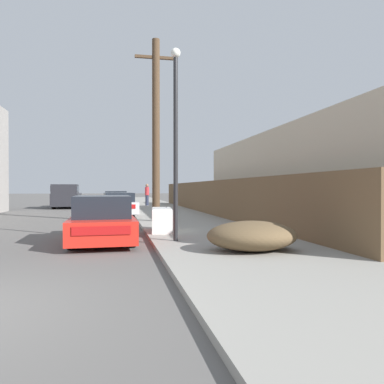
% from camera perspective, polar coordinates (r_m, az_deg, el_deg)
% --- Properties ---
extents(sidewalk_curb, '(4.20, 63.00, 0.12)m').
position_cam_1_polar(sidewalk_curb, '(28.51, -5.32, -2.38)').
color(sidewalk_curb, gray).
rests_on(sidewalk_curb, ground).
extents(discarded_fridge, '(0.78, 1.74, 0.78)m').
position_cam_1_polar(discarded_fridge, '(12.29, -4.64, -4.23)').
color(discarded_fridge, white).
rests_on(discarded_fridge, sidewalk_curb).
extents(parked_sports_car_red, '(1.83, 4.36, 1.32)m').
position_cam_1_polar(parked_sports_car_red, '(11.00, -13.47, -4.30)').
color(parked_sports_car_red, red).
rests_on(parked_sports_car_red, ground).
extents(car_parked_mid, '(2.15, 4.41, 1.27)m').
position_cam_1_polar(car_parked_mid, '(21.84, -11.15, -1.87)').
color(car_parked_mid, silver).
rests_on(car_parked_mid, ground).
extents(car_parked_far, '(1.90, 4.67, 1.30)m').
position_cam_1_polar(car_parked_far, '(30.64, -11.51, -1.14)').
color(car_parked_far, silver).
rests_on(car_parked_far, ground).
extents(pickup_truck, '(2.12, 5.47, 1.82)m').
position_cam_1_polar(pickup_truck, '(30.67, -18.56, -0.62)').
color(pickup_truck, '#232328').
rests_on(pickup_truck, ground).
extents(utility_pole, '(1.80, 0.33, 7.80)m').
position_cam_1_polar(utility_pole, '(16.37, -5.52, 9.67)').
color(utility_pole, '#4C3826').
rests_on(utility_pole, sidewalk_curb).
extents(street_lamp, '(0.26, 0.26, 5.15)m').
position_cam_1_polar(street_lamp, '(10.13, -2.51, 9.39)').
color(street_lamp, '#232326').
rests_on(street_lamp, sidewalk_curb).
extents(brush_pile, '(2.06, 1.65, 0.67)m').
position_cam_1_polar(brush_pile, '(8.59, 9.12, -6.59)').
color(brush_pile, brown).
rests_on(brush_pile, sidewalk_curb).
extents(wooden_fence, '(0.08, 29.61, 1.81)m').
position_cam_1_polar(wooden_fence, '(21.63, 1.88, -0.76)').
color(wooden_fence, brown).
rests_on(wooden_fence, sidewalk_curb).
extents(building_right_house, '(6.00, 20.78, 4.17)m').
position_cam_1_polar(building_right_house, '(18.14, 21.13, 2.30)').
color(building_right_house, beige).
rests_on(building_right_house, ground).
extents(pedestrian, '(0.34, 0.34, 1.77)m').
position_cam_1_polar(pedestrian, '(30.88, -6.87, -0.35)').
color(pedestrian, '#282D42').
rests_on(pedestrian, sidewalk_curb).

